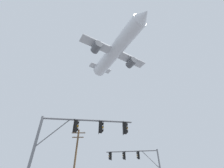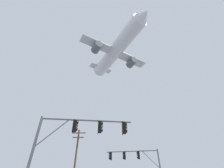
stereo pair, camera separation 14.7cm
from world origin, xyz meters
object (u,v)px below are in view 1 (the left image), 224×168
(signal_pole_near, at_px, (76,136))
(airplane, at_px, (116,50))
(utility_pole, at_px, (75,162))
(signal_pole_far, at_px, (138,162))

(signal_pole_near, bearing_deg, airplane, 79.69)
(signal_pole_near, distance_m, airplane, 39.44)
(utility_pole, distance_m, airplane, 34.49)
(signal_pole_far, height_order, airplane, airplane)
(utility_pole, bearing_deg, airplane, 50.53)
(signal_pole_near, distance_m, signal_pole_far, 11.76)
(signal_pole_far, distance_m, utility_pole, 9.25)
(signal_pole_near, height_order, signal_pole_far, signal_pole_near)
(utility_pole, xyz_separation_m, airplane, (6.60, 8.02, 32.89))
(signal_pole_near, relative_size, utility_pole, 0.71)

